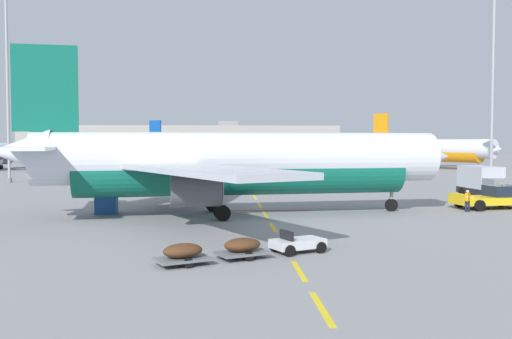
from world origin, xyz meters
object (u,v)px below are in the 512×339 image
baggage_train (243,247)px  uld_cargo_container (106,203)px  airliner_far_right (191,152)px  apron_light_mast_far (493,47)px  airliner_foreground (236,163)px  fuel_service_truck (484,182)px  pushback_tug (493,198)px  apron_light_mast_near (7,48)px  ground_crew_worker (467,199)px  airliner_mid_left (427,150)px

baggage_train → uld_cargo_container: 20.04m
airliner_far_right → apron_light_mast_far: size_ratio=0.87×
airliner_foreground → apron_light_mast_far: apron_light_mast_far is taller
fuel_service_truck → apron_light_mast_far: bearing=62.6°
airliner_foreground → airliner_far_right: (-7.45, 76.66, -0.65)m
airliner_foreground → fuel_service_truck: 26.29m
pushback_tug → apron_light_mast_near: bearing=146.8°
pushback_tug → baggage_train: 28.50m
uld_cargo_container → apron_light_mast_near: apron_light_mast_near is taller
airliner_foreground → apron_light_mast_far: size_ratio=1.22×
ground_crew_worker → airliner_far_right: bearing=108.7°
airliner_foreground → apron_light_mast_near: (-29.64, 36.26, 13.99)m
airliner_mid_left → apron_light_mast_far: 48.03m
airliner_mid_left → baggage_train: (-41.52, -89.60, -3.31)m
baggage_train → ground_crew_worker: (18.21, 16.88, 0.46)m
fuel_service_truck → apron_light_mast_far: apron_light_mast_far is taller
apron_light_mast_far → baggage_train: bearing=-126.9°
airliner_far_right → uld_cargo_container: 75.23m
baggage_train → uld_cargo_container: (-9.80, 17.47, 0.28)m
baggage_train → ground_crew_worker: ground_crew_worker is taller
airliner_far_right → fuel_service_truck: bearing=-64.6°
airliner_foreground → apron_light_mast_near: apron_light_mast_near is taller
airliner_mid_left → fuel_service_truck: bearing=-105.5°
uld_cargo_container → apron_light_mast_near: bearing=119.7°
airliner_foreground → uld_cargo_container: airliner_foreground is taller
pushback_tug → airliner_far_right: bearing=111.3°
apron_light_mast_far → airliner_far_right: bearing=130.1°
pushback_tug → airliner_mid_left: (20.26, 70.62, 2.93)m
pushback_tug → apron_light_mast_near: 63.10m
pushback_tug → apron_light_mast_far: 32.54m
airliner_foreground → ground_crew_worker: (18.16, 0.91, -2.96)m
airliner_mid_left → ground_crew_worker: 76.42m
airliner_far_right → airliner_foreground: bearing=-84.5°
airliner_mid_left → ground_crew_worker: (-23.30, -72.72, -2.85)m
pushback_tug → apron_light_mast_far: size_ratio=0.22×
ground_crew_worker → apron_light_mast_far: apron_light_mast_far is taller
airliner_mid_left → baggage_train: 98.81m
airliner_foreground → apron_light_mast_far: 45.71m
airliner_mid_left → ground_crew_worker: airliner_mid_left is taller
apron_light_mast_near → airliner_far_right: bearing=61.2°
pushback_tug → airliner_mid_left: 73.53m
airliner_mid_left → baggage_train: bearing=-114.9°
airliner_foreground → baggage_train: bearing=-90.2°
airliner_far_right → apron_light_mast_far: 64.76m
airliner_mid_left → baggage_train: size_ratio=3.79×
fuel_service_truck → baggage_train: fuel_service_truck is taller
apron_light_mast_near → ground_crew_worker: bearing=-36.5°
baggage_train → apron_light_mast_far: (33.29, 44.28, 16.93)m
pushback_tug → apron_light_mast_far: apron_light_mast_far is taller
baggage_train → apron_light_mast_far: size_ratio=0.29×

